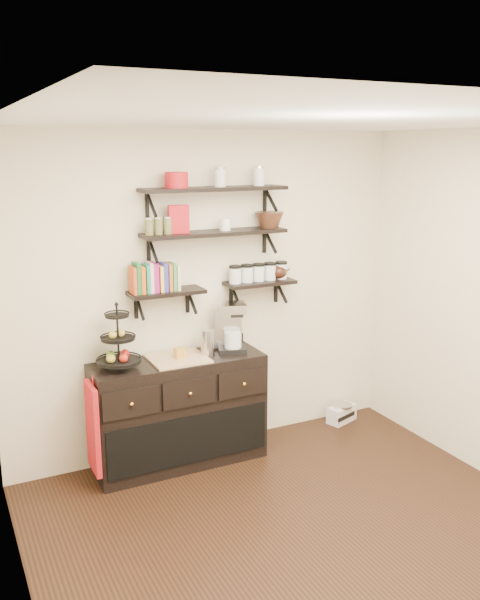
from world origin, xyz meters
name	(u,v)px	position (x,y,z in m)	size (l,w,h in m)	color
floor	(319,550)	(0.00, 0.00, 0.00)	(3.50, 3.50, 0.00)	black
ceiling	(333,120)	(0.00, 0.00, 2.70)	(3.50, 3.50, 0.02)	white
back_wall	(209,294)	(0.00, 1.75, 1.35)	(3.50, 0.02, 2.70)	beige
left_wall	(21,403)	(-1.75, 0.00, 1.35)	(0.02, 3.50, 2.70)	beige
shelf_top	(214,189)	(0.00, 1.62, 2.23)	(1.20, 0.27, 0.23)	black
shelf_mid	(215,233)	(0.00, 1.62, 1.88)	(1.20, 0.27, 0.23)	black
shelf_low_left	(166,293)	(-0.42, 1.63, 1.43)	(0.60, 0.25, 0.23)	black
shelf_low_right	(259,283)	(0.42, 1.63, 1.43)	(0.60, 0.25, 0.23)	black
cookbooks	(158,277)	(-0.49, 1.63, 1.57)	(0.40, 0.15, 0.26)	#B4461E
glass_canisters	(259,273)	(0.41, 1.63, 1.51)	(0.54, 0.10, 0.13)	silver
sideboard	(179,412)	(-0.38, 1.51, 0.45)	(1.40, 0.50, 0.92)	black
fruit_stand	(119,347)	(-0.85, 1.52, 1.07)	(0.34, 0.34, 0.50)	black
candle	(180,353)	(-0.36, 1.51, 0.96)	(0.08, 0.08, 0.08)	#BA842B
coffee_maker	(230,328)	(0.10, 1.54, 1.10)	(0.28, 0.28, 0.41)	black
thermal_carafe	(208,343)	(-0.12, 1.49, 1.01)	(0.11, 0.11, 0.22)	silver
apron	(93,428)	(-1.11, 1.41, 0.50)	(0.04, 0.30, 0.69)	red
radio	(342,413)	(1.30, 1.59, 0.09)	(0.32, 0.25, 0.18)	silver
recipe_box	(179,219)	(-0.31, 1.61, 2.01)	(0.16, 0.06, 0.22)	#B1141B
walnut_bowl	(269,220)	(0.50, 1.61, 1.96)	(0.24, 0.24, 0.13)	black
ramekins	(225,224)	(0.09, 1.61, 1.95)	(0.09, 0.09, 0.10)	white
teapot	(279,271)	(0.60, 1.63, 1.52)	(0.19, 0.14, 0.14)	black
red_pot	(176,180)	(-0.32, 1.61, 2.31)	(0.18, 0.18, 0.12)	#B1141B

